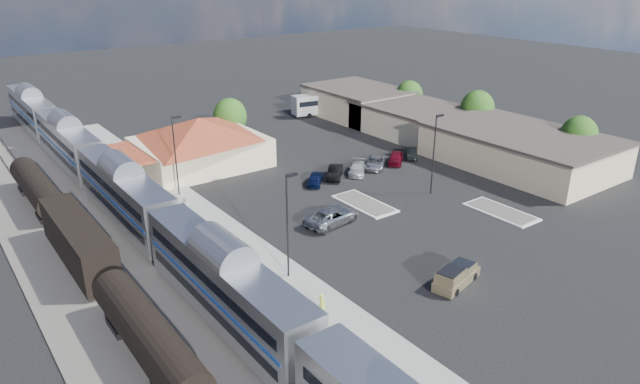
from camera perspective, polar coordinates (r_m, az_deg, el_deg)
ground at (r=57.36m, az=2.73°, el=-2.80°), size 280.00×280.00×0.00m
railbed at (r=55.23m, az=-20.13°, el=-5.17°), size 16.00×100.00×0.12m
platform at (r=56.19m, az=-10.79°, el=-3.64°), size 5.50×92.00×0.18m
passenger_train at (r=58.68m, az=-18.98°, el=-0.40°), size 3.00×104.00×5.55m
freight_cars at (r=52.48m, az=-23.00°, el=-4.78°), size 2.80×46.00×4.00m
station_depot at (r=73.36m, az=-11.97°, el=4.92°), size 18.35×12.24×6.20m
buildings_east at (r=84.72m, az=11.54°, el=6.62°), size 14.40×51.40×4.80m
traffic_island_south at (r=61.08m, az=4.48°, el=-1.15°), size 3.30×7.50×0.21m
traffic_island_north at (r=61.84m, az=17.66°, el=-1.87°), size 3.30×7.50×0.21m
lamp_plat_s at (r=44.87m, az=-3.20°, el=-2.62°), size 1.08×0.25×9.00m
lamp_plat_n at (r=63.31m, az=-14.24°, el=4.12°), size 1.08×0.25×9.00m
lamp_lot at (r=63.32m, az=11.40°, el=4.37°), size 1.08×0.25×9.00m
tree_east_a at (r=78.83m, az=24.45°, el=5.17°), size 4.56×4.56×6.42m
tree_east_b at (r=87.30m, az=15.44°, el=8.04°), size 4.94×4.94×6.96m
tree_east_c at (r=96.44m, az=8.91°, el=9.54°), size 4.41×4.41×6.21m
tree_depot at (r=81.49m, az=-8.99°, el=7.47°), size 4.71×4.71×6.63m
pickup_truck at (r=47.20m, az=13.51°, el=-8.12°), size 5.17×2.87×1.69m
suv at (r=56.08m, az=1.21°, el=-2.44°), size 6.38×3.71×1.67m
coach_bus at (r=97.76m, az=0.44°, el=8.95°), size 11.50×4.41×3.61m
person_a at (r=42.19m, az=0.19°, el=-11.06°), size 0.57×0.68×1.59m
person_b at (r=59.49m, az=-13.34°, el=-1.35°), size 0.69×0.87×1.76m
parked_car_a at (r=66.16m, az=-0.51°, el=1.29°), size 3.78×3.87×1.32m
parked_car_b at (r=68.16m, az=1.52°, el=1.99°), size 4.24×4.39×1.49m
parked_car_c at (r=69.87m, az=3.75°, el=2.38°), size 4.54×4.55×1.33m
parked_car_d at (r=72.07m, az=5.56°, el=2.95°), size 5.11×4.90×1.35m
parked_car_e at (r=73.93m, az=7.57°, el=3.38°), size 4.30×4.08×1.44m
parked_car_f at (r=76.31m, az=9.16°, el=3.82°), size 3.65×3.77×1.28m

